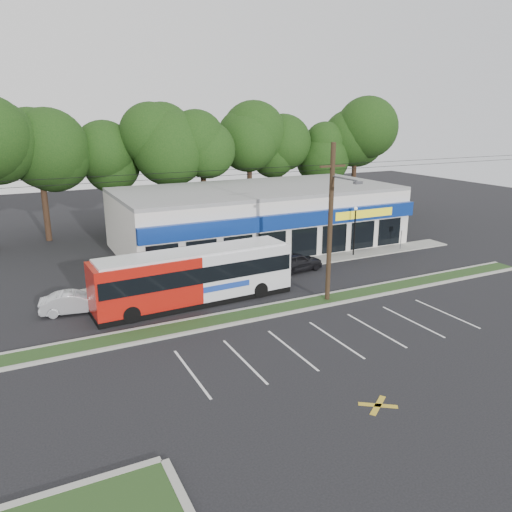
{
  "coord_description": "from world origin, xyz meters",
  "views": [
    {
      "loc": [
        -14.6,
        -23.95,
        11.55
      ],
      "look_at": [
        -0.14,
        5.0,
        2.38
      ],
      "focal_mm": 35.0,
      "sensor_mm": 36.0,
      "label": 1
    }
  ],
  "objects": [
    {
      "name": "sidewalk",
      "position": [
        5.0,
        9.0,
        0.05
      ],
      "size": [
        32.0,
        2.2,
        0.1
      ],
      "primitive_type": "cube",
      "color": "#9E9E93",
      "rests_on": "ground"
    },
    {
      "name": "pedestrian_b",
      "position": [
        2.52,
        6.4,
        0.82
      ],
      "size": [
        0.92,
        0.79,
        1.65
      ],
      "primitive_type": "imported",
      "rotation": [
        0.0,
        0.0,
        3.38
      ],
      "color": "silver",
      "rests_on": "ground"
    },
    {
      "name": "car_dark",
      "position": [
        4.42,
        7.33,
        0.74
      ],
      "size": [
        4.53,
        2.29,
        1.48
      ],
      "primitive_type": "imported",
      "rotation": [
        0.0,
        0.0,
        1.7
      ],
      "color": "black",
      "rests_on": "ground"
    },
    {
      "name": "curb_south",
      "position": [
        0.0,
        0.15,
        0.07
      ],
      "size": [
        40.0,
        0.25,
        0.14
      ],
      "primitive_type": "cube",
      "color": "#9E9E93",
      "rests_on": "ground"
    },
    {
      "name": "tree_line",
      "position": [
        4.0,
        26.0,
        8.42
      ],
      "size": [
        46.76,
        6.76,
        11.83
      ],
      "color": "black",
      "rests_on": "ground"
    },
    {
      "name": "curb_north",
      "position": [
        0.0,
        1.85,
        0.07
      ],
      "size": [
        40.0,
        0.25,
        0.14
      ],
      "primitive_type": "cube",
      "color": "#9E9E93",
      "rests_on": "ground"
    },
    {
      "name": "metrobus",
      "position": [
        -4.71,
        4.5,
        1.82
      ],
      "size": [
        12.93,
        3.36,
        3.44
      ],
      "rotation": [
        0.0,
        0.0,
        0.05
      ],
      "color": "#AF150D",
      "rests_on": "ground"
    },
    {
      "name": "ground",
      "position": [
        0.0,
        0.0,
        0.0
      ],
      "size": [
        120.0,
        120.0,
        0.0
      ],
      "primitive_type": "plane",
      "color": "black",
      "rests_on": "ground"
    },
    {
      "name": "lamp_post",
      "position": [
        11.0,
        8.8,
        2.67
      ],
      "size": [
        0.3,
        0.3,
        4.25
      ],
      "color": "black",
      "rests_on": "ground"
    },
    {
      "name": "sign_post",
      "position": [
        16.0,
        8.57,
        1.56
      ],
      "size": [
        0.45,
        0.1,
        2.23
      ],
      "color": "#59595E",
      "rests_on": "ground"
    },
    {
      "name": "car_silver",
      "position": [
        -11.82,
        6.16,
        0.66
      ],
      "size": [
        4.16,
        2.0,
        1.32
      ],
      "primitive_type": "imported",
      "rotation": [
        0.0,
        0.0,
        1.41
      ],
      "color": "#AFB2B7",
      "rests_on": "ground"
    },
    {
      "name": "strip_mall",
      "position": [
        5.5,
        15.91,
        2.65
      ],
      "size": [
        25.0,
        12.55,
        5.3
      ],
      "color": "silver",
      "rests_on": "ground"
    },
    {
      "name": "pedestrian_a",
      "position": [
        2.0,
        6.39,
        0.8
      ],
      "size": [
        0.69,
        0.59,
        1.59
      ],
      "primitive_type": "imported",
      "rotation": [
        0.0,
        0.0,
        3.56
      ],
      "color": "beige",
      "rests_on": "ground"
    },
    {
      "name": "grass_strip",
      "position": [
        0.0,
        1.0,
        0.06
      ],
      "size": [
        40.0,
        1.6,
        0.12
      ],
      "primitive_type": "cube",
      "color": "#233A17",
      "rests_on": "ground"
    },
    {
      "name": "utility_pole",
      "position": [
        2.83,
        0.93,
        5.41
      ],
      "size": [
        50.0,
        2.77,
        10.0
      ],
      "color": "black",
      "rests_on": "ground"
    }
  ]
}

